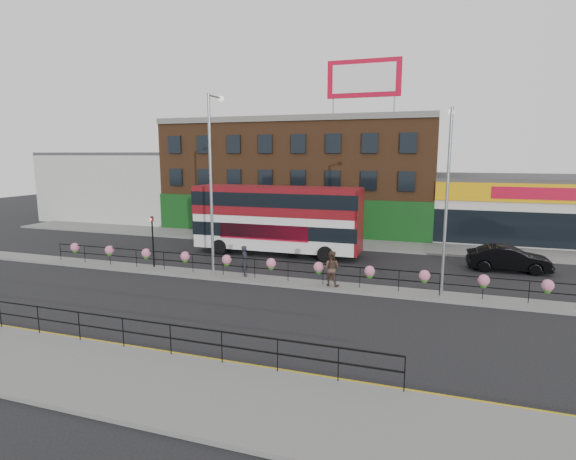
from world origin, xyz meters
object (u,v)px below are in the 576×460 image
(car, at_px, (508,259))
(lamp_column_west, at_px, (213,169))
(pedestrian_a, at_px, (245,261))
(pedestrian_b, at_px, (331,268))
(double_decker_bus, at_px, (277,213))
(lamp_column_east, at_px, (447,186))

(car, xyz_separation_m, lamp_column_west, (-16.66, -6.57, 5.49))
(car, distance_m, pedestrian_a, 16.13)
(pedestrian_a, relative_size, pedestrian_b, 0.93)
(double_decker_bus, relative_size, lamp_column_west, 1.17)
(lamp_column_east, bearing_deg, double_decker_bus, 148.67)
(double_decker_bus, height_order, lamp_column_west, lamp_column_west)
(double_decker_bus, relative_size, pedestrian_b, 6.32)
(pedestrian_a, bearing_deg, double_decker_bus, -19.41)
(lamp_column_east, bearing_deg, pedestrian_a, 179.23)
(lamp_column_west, bearing_deg, double_decker_bus, 76.91)
(pedestrian_a, relative_size, lamp_column_west, 0.17)
(pedestrian_b, height_order, lamp_column_west, lamp_column_west)
(pedestrian_a, height_order, pedestrian_b, pedestrian_b)
(car, relative_size, pedestrian_b, 2.52)
(pedestrian_b, distance_m, lamp_column_east, 7.19)
(car, distance_m, lamp_column_west, 18.73)
(car, bearing_deg, pedestrian_b, 124.45)
(pedestrian_a, xyz_separation_m, lamp_column_west, (-1.95, 0.05, 5.24))
(pedestrian_b, xyz_separation_m, lamp_column_east, (5.62, 0.20, 4.49))
(car, bearing_deg, lamp_column_east, 148.24)
(car, xyz_separation_m, lamp_column_east, (-3.92, -6.77, 4.80))
(pedestrian_a, height_order, lamp_column_east, lamp_column_east)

